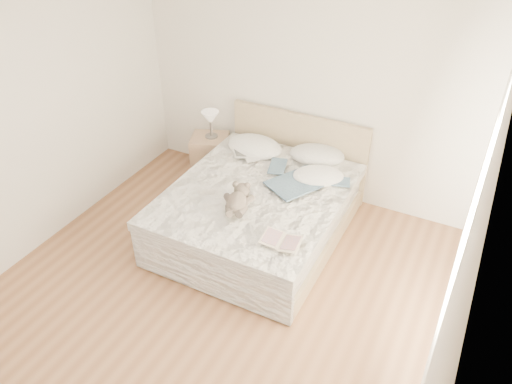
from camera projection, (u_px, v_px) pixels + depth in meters
floor at (203, 302)px, 4.67m from camera, size 4.00×4.50×0.00m
ceiling at (178, 4)px, 3.14m from camera, size 4.00×4.50×0.00m
wall_back at (304, 83)px, 5.55m from camera, size 4.00×0.02×2.70m
wall_left at (13, 129)px, 4.66m from camera, size 0.02×4.50×2.70m
wall_right at (459, 262)px, 3.15m from camera, size 0.02×4.50×2.70m
window at (467, 223)px, 3.32m from camera, size 0.02×1.30×1.10m
bed at (261, 209)px, 5.37m from camera, size 1.72×2.14×1.00m
nightstand at (211, 157)px, 6.33m from camera, size 0.56×0.54×0.56m
table_lamp at (210, 119)px, 6.04m from camera, size 0.27×0.27×0.34m
pillow_left at (255, 146)px, 5.82m from camera, size 0.71×0.52×0.20m
pillow_middle at (317, 155)px, 5.66m from camera, size 0.70×0.56×0.19m
pillow_right at (318, 176)px, 5.30m from camera, size 0.65×0.57×0.16m
blouse at (298, 182)px, 5.21m from camera, size 0.91×0.93×0.03m
photo_book at (246, 155)px, 5.67m from camera, size 0.38×0.36×0.02m
childrens_book at (281, 241)px, 4.43m from camera, size 0.39×0.29×0.02m
teddy_bear at (237, 208)px, 4.80m from camera, size 0.38×0.44×0.20m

